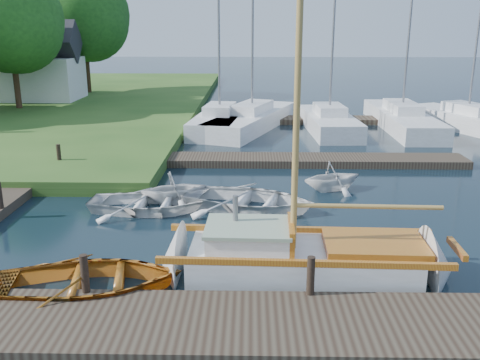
{
  "coord_description": "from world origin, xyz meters",
  "views": [
    {
      "loc": [
        0.29,
        -14.63,
        5.48
      ],
      "look_at": [
        0.0,
        0.0,
        1.2
      ],
      "focal_mm": 40.0,
      "sensor_mm": 36.0,
      "label": 1
    }
  ],
  "objects_px": {
    "tree_3": "(9,18)",
    "marina_boat_2": "(329,120)",
    "tender_d": "(333,174)",
    "marina_boat_0": "(220,120)",
    "dinghy": "(87,276)",
    "marina_boat_3": "(402,118)",
    "mooring_post_2": "(311,276)",
    "tender_b": "(174,185)",
    "mooring_post_1": "(85,274)",
    "tender_a": "(147,200)",
    "sailboat": "(309,262)",
    "marina_boat_4": "(468,119)",
    "tender_c": "(249,197)",
    "marina_boat_1": "(252,118)",
    "tree_7": "(83,14)",
    "mooring_post_5": "(59,155)",
    "house_c": "(40,68)"
  },
  "relations": [
    {
      "from": "tree_3",
      "to": "marina_boat_2",
      "type": "bearing_deg",
      "value": -14.02
    },
    {
      "from": "tender_d",
      "to": "marina_boat_0",
      "type": "relative_size",
      "value": 0.19
    },
    {
      "from": "dinghy",
      "to": "marina_boat_3",
      "type": "distance_m",
      "value": 22.3
    },
    {
      "from": "tree_3",
      "to": "mooring_post_2",
      "type": "bearing_deg",
      "value": -56.08
    },
    {
      "from": "mooring_post_2",
      "to": "tender_b",
      "type": "height_order",
      "value": "same"
    },
    {
      "from": "mooring_post_1",
      "to": "dinghy",
      "type": "distance_m",
      "value": 0.57
    },
    {
      "from": "tender_a",
      "to": "dinghy",
      "type": "bearing_deg",
      "value": 179.54
    },
    {
      "from": "sailboat",
      "to": "marina_boat_3",
      "type": "distance_m",
      "value": 19.35
    },
    {
      "from": "marina_boat_2",
      "to": "marina_boat_4",
      "type": "bearing_deg",
      "value": -88.63
    },
    {
      "from": "tender_c",
      "to": "tender_d",
      "type": "distance_m",
      "value": 3.52
    },
    {
      "from": "tender_a",
      "to": "marina_boat_2",
      "type": "bearing_deg",
      "value": -27.05
    },
    {
      "from": "tender_d",
      "to": "tree_3",
      "type": "distance_m",
      "value": 23.4
    },
    {
      "from": "mooring_post_2",
      "to": "marina_boat_3",
      "type": "relative_size",
      "value": 0.07
    },
    {
      "from": "tender_a",
      "to": "tender_b",
      "type": "bearing_deg",
      "value": -35.84
    },
    {
      "from": "marina_boat_1",
      "to": "tree_3",
      "type": "distance_m",
      "value": 15.8
    },
    {
      "from": "mooring_post_1",
      "to": "tender_a",
      "type": "bearing_deg",
      "value": 88.28
    },
    {
      "from": "tender_b",
      "to": "marina_boat_0",
      "type": "distance_m",
      "value": 11.99
    },
    {
      "from": "marina_boat_4",
      "to": "marina_boat_2",
      "type": "bearing_deg",
      "value": 71.55
    },
    {
      "from": "marina_boat_1",
      "to": "tree_7",
      "type": "xyz_separation_m",
      "value": [
        -12.37,
        11.97,
        5.64
      ]
    },
    {
      "from": "mooring_post_5",
      "to": "tender_a",
      "type": "distance_m",
      "value": 6.02
    },
    {
      "from": "tender_b",
      "to": "tree_7",
      "type": "height_order",
      "value": "tree_7"
    },
    {
      "from": "tender_b",
      "to": "marina_boat_1",
      "type": "height_order",
      "value": "marina_boat_1"
    },
    {
      "from": "sailboat",
      "to": "marina_boat_1",
      "type": "bearing_deg",
      "value": 95.97
    },
    {
      "from": "mooring_post_1",
      "to": "sailboat",
      "type": "relative_size",
      "value": 0.08
    },
    {
      "from": "mooring_post_1",
      "to": "tender_b",
      "type": "height_order",
      "value": "same"
    },
    {
      "from": "marina_boat_4",
      "to": "house_c",
      "type": "relative_size",
      "value": 2.15
    },
    {
      "from": "house_c",
      "to": "tender_d",
      "type": "bearing_deg",
      "value": -48.08
    },
    {
      "from": "tender_d",
      "to": "marina_boat_2",
      "type": "distance_m",
      "value": 10.57
    },
    {
      "from": "marina_boat_1",
      "to": "marina_boat_4",
      "type": "relative_size",
      "value": 0.95
    },
    {
      "from": "marina_boat_2",
      "to": "tree_7",
      "type": "xyz_separation_m",
      "value": [
        -16.45,
        12.61,
        5.62
      ]
    },
    {
      "from": "tree_3",
      "to": "marina_boat_1",
      "type": "bearing_deg",
      "value": -15.44
    },
    {
      "from": "sailboat",
      "to": "marina_boat_4",
      "type": "distance_m",
      "value": 20.42
    },
    {
      "from": "mooring_post_5",
      "to": "tender_d",
      "type": "xyz_separation_m",
      "value": [
        10.1,
        -2.04,
        -0.15
      ]
    },
    {
      "from": "tender_b",
      "to": "mooring_post_1",
      "type": "bearing_deg",
      "value": 153.36
    },
    {
      "from": "tree_3",
      "to": "dinghy",
      "type": "bearing_deg",
      "value": -64.26
    },
    {
      "from": "marina_boat_1",
      "to": "tender_c",
      "type": "bearing_deg",
      "value": -160.23
    },
    {
      "from": "mooring_post_2",
      "to": "tree_3",
      "type": "relative_size",
      "value": 0.09
    },
    {
      "from": "tender_d",
      "to": "marina_boat_1",
      "type": "distance_m",
      "value": 11.46
    },
    {
      "from": "dinghy",
      "to": "tree_3",
      "type": "distance_m",
      "value": 25.64
    },
    {
      "from": "marina_boat_2",
      "to": "tree_3",
      "type": "height_order",
      "value": "marina_boat_2"
    },
    {
      "from": "mooring_post_2",
      "to": "marina_boat_3",
      "type": "bearing_deg",
      "value": 70.09
    },
    {
      "from": "sailboat",
      "to": "dinghy",
      "type": "relative_size",
      "value": 2.49
    },
    {
      "from": "mooring_post_1",
      "to": "marina_boat_2",
      "type": "bearing_deg",
      "value": 68.0
    },
    {
      "from": "mooring_post_2",
      "to": "sailboat",
      "type": "xyz_separation_m",
      "value": [
        0.12,
        1.41,
        -0.36
      ]
    },
    {
      "from": "mooring_post_2",
      "to": "marina_boat_4",
      "type": "distance_m",
      "value": 21.71
    },
    {
      "from": "marina_boat_3",
      "to": "marina_boat_4",
      "type": "bearing_deg",
      "value": -97.28
    },
    {
      "from": "tender_a",
      "to": "tender_d",
      "type": "bearing_deg",
      "value": -66.29
    },
    {
      "from": "mooring_post_2",
      "to": "tender_b",
      "type": "xyz_separation_m",
      "value": [
        -3.63,
        6.56,
        -0.15
      ]
    },
    {
      "from": "mooring_post_5",
      "to": "sailboat",
      "type": "distance_m",
      "value": 12.17
    },
    {
      "from": "mooring_post_5",
      "to": "house_c",
      "type": "distance_m",
      "value": 18.48
    }
  ]
}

